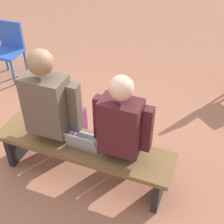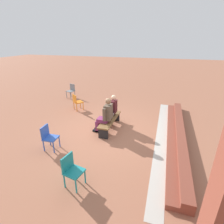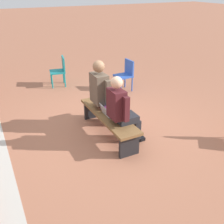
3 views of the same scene
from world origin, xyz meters
name	(u,v)px [view 3 (image 3 of 3)]	position (x,y,z in m)	size (l,w,h in m)	color
ground_plane	(106,128)	(0.00, 0.00, 0.00)	(60.00, 60.00, 0.00)	#9E6047
bench	(108,118)	(-0.25, 0.07, 0.35)	(1.80, 0.44, 0.45)	brown
person_student	(122,109)	(-0.65, 0.01, 0.71)	(0.53, 0.67, 1.33)	#232328
person_adult	(105,93)	(0.07, 0.00, 0.75)	(0.59, 0.75, 1.42)	#7F2D5B
laptop	(108,112)	(-0.28, 0.09, 0.50)	(0.32, 0.29, 0.21)	#9EA0A5
plastic_chair_far_right	(60,69)	(2.87, 0.09, 0.48)	(0.49, 0.49, 0.84)	teal
plastic_chair_mid_courtyard	(126,73)	(1.70, -1.41, 0.48)	(0.44, 0.44, 0.84)	#2D56B7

